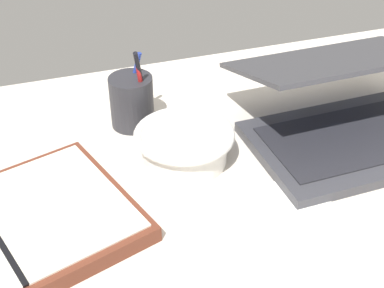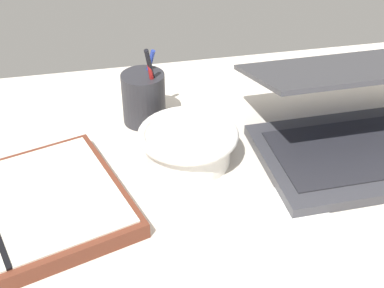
% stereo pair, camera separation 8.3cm
% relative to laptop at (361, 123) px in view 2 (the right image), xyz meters
% --- Properties ---
extents(desk_top, '(1.40, 1.00, 0.02)m').
position_rel_laptop_xyz_m(desk_top, '(-0.25, -0.10, -0.06)').
color(desk_top, beige).
rests_on(desk_top, ground).
extents(laptop, '(0.36, 0.32, 0.17)m').
position_rel_laptop_xyz_m(laptop, '(0.00, 0.00, 0.00)').
color(laptop, '#38383D').
rests_on(laptop, desk_top).
extents(bowl, '(0.17, 0.17, 0.06)m').
position_rel_laptop_xyz_m(bowl, '(-0.30, 0.03, -0.02)').
color(bowl, silver).
rests_on(bowl, desk_top).
extents(pen_cup, '(0.08, 0.08, 0.16)m').
position_rel_laptop_xyz_m(pen_cup, '(-0.35, 0.17, -0.00)').
color(pen_cup, '#28282D').
rests_on(pen_cup, desk_top).
extents(paper_sheet_front, '(0.26, 0.33, 0.00)m').
position_rel_laptop_xyz_m(paper_sheet_front, '(-0.19, -0.23, -0.05)').
color(paper_sheet_front, white).
rests_on(paper_sheet_front, desk_top).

